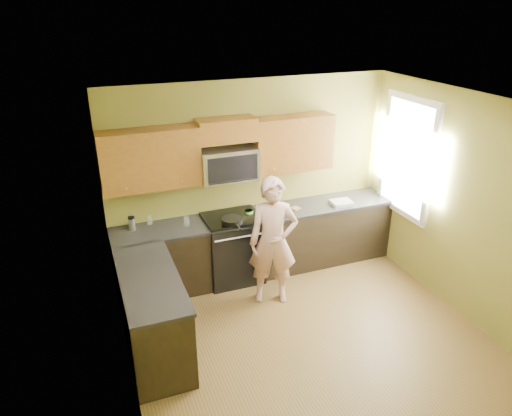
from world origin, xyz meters
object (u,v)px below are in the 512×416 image
frying_pan (232,222)px  microwave (228,179)px  butter_tub (249,215)px  travel_mug (133,230)px  woman (273,242)px  stove (233,248)px

frying_pan → microwave: bearing=79.5°
butter_tub → travel_mug: travel_mug is taller
microwave → woman: (0.31, -0.80, -0.61)m
stove → woman: size_ratio=0.56×
frying_pan → travel_mug: travel_mug is taller
butter_tub → travel_mug: bearing=176.4°
woman → frying_pan: size_ratio=3.45×
microwave → travel_mug: size_ratio=4.13×
frying_pan → travel_mug: 1.28m
frying_pan → butter_tub: bearing=33.9°
frying_pan → travel_mug: (-1.24, 0.31, -0.03)m
stove → microwave: microwave is taller
woman → microwave: bearing=130.7°
woman → travel_mug: size_ratio=9.14×
microwave → travel_mug: microwave is taller
butter_tub → stove: bearing=-171.0°
stove → microwave: size_ratio=1.25×
frying_pan → butter_tub: frying_pan is taller
stove → woman: bearing=-64.9°
woman → frying_pan: 0.63m
microwave → frying_pan: bearing=-100.3°
woman → butter_tub: size_ratio=15.25×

